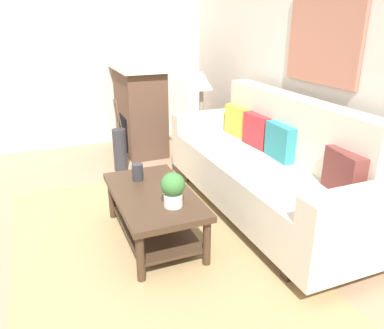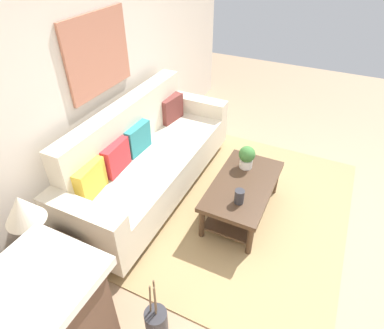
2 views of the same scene
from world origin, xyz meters
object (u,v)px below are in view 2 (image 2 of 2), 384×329
at_px(throw_pillow_mustard, 90,180).
at_px(throw_pillow_maroon, 171,109).
at_px(side_table, 50,273).
at_px(framed_painting, 99,54).
at_px(coffee_table, 242,192).
at_px(couch, 148,160).
at_px(potted_plant_tabletop, 247,156).
at_px(throw_pillow_teal, 137,139).
at_px(throw_pillow_crimson, 116,157).
at_px(tabletop_vase, 239,196).
at_px(table_lamp, 23,212).

relative_size(throw_pillow_mustard, throw_pillow_maroon, 1.00).
xyz_separation_m(side_table, framed_painting, (1.54, 0.45, 1.29)).
bearing_deg(coffee_table, throw_pillow_mustard, 125.02).
relative_size(couch, framed_painting, 2.76).
height_order(couch, potted_plant_tabletop, couch).
height_order(throw_pillow_teal, coffee_table, throw_pillow_teal).
bearing_deg(coffee_table, throw_pillow_crimson, 110.83).
bearing_deg(potted_plant_tabletop, framed_painting, 103.19).
distance_m(throw_pillow_mustard, side_table, 0.86).
distance_m(potted_plant_tabletop, side_table, 2.19).
bearing_deg(side_table, throw_pillow_maroon, 2.71).
bearing_deg(throw_pillow_teal, coffee_table, -86.54).
height_order(throw_pillow_mustard, side_table, throw_pillow_mustard).
relative_size(throw_pillow_mustard, framed_painting, 0.40).
xyz_separation_m(tabletop_vase, table_lamp, (-1.32, 1.17, 0.49)).
xyz_separation_m(couch, throw_pillow_maroon, (0.79, 0.12, 0.25)).
xyz_separation_m(throw_pillow_crimson, coffee_table, (0.47, -1.23, -0.37)).
distance_m(throw_pillow_crimson, coffee_table, 1.37).
bearing_deg(coffee_table, throw_pillow_teal, 93.46).
relative_size(throw_pillow_mustard, throw_pillow_crimson, 1.00).
height_order(throw_pillow_mustard, throw_pillow_teal, same).
distance_m(throw_pillow_maroon, table_lamp, 2.35).
height_order(throw_pillow_maroon, tabletop_vase, throw_pillow_maroon).
relative_size(throw_pillow_teal, throw_pillow_maroon, 1.00).
xyz_separation_m(tabletop_vase, potted_plant_tabletop, (0.57, 0.12, 0.07)).
bearing_deg(framed_painting, tabletop_vase, -97.54).
xyz_separation_m(throw_pillow_teal, potted_plant_tabletop, (0.35, -1.16, -0.11)).
distance_m(tabletop_vase, framed_painting, 1.95).
bearing_deg(throw_pillow_maroon, side_table, -177.29).
distance_m(couch, throw_pillow_teal, 0.28).
bearing_deg(framed_painting, coffee_table, -87.29).
bearing_deg(coffee_table, tabletop_vase, -170.71).
bearing_deg(table_lamp, potted_plant_tabletop, -29.12).
xyz_separation_m(potted_plant_tabletop, framed_painting, (-0.35, 1.51, 1.00)).
bearing_deg(throw_pillow_maroon, potted_plant_tabletop, -110.59).
xyz_separation_m(couch, potted_plant_tabletop, (0.35, -1.04, 0.14)).
bearing_deg(couch, side_table, 179.48).
relative_size(throw_pillow_crimson, coffee_table, 0.33).
relative_size(throw_pillow_teal, framed_painting, 0.40).
height_order(throw_pillow_crimson, tabletop_vase, throw_pillow_crimson).
distance_m(table_lamp, framed_painting, 1.70).
bearing_deg(coffee_table, couch, 93.84).
height_order(throw_pillow_maroon, potted_plant_tabletop, throw_pillow_maroon).
distance_m(couch, potted_plant_tabletop, 1.11).
distance_m(throw_pillow_crimson, potted_plant_tabletop, 1.39).
bearing_deg(potted_plant_tabletop, throw_pillow_teal, 106.85).
relative_size(couch, side_table, 4.43).
bearing_deg(tabletop_vase, side_table, 138.51).
height_order(throw_pillow_crimson, throw_pillow_maroon, same).
bearing_deg(tabletop_vase, throw_pillow_maroon, 51.90).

